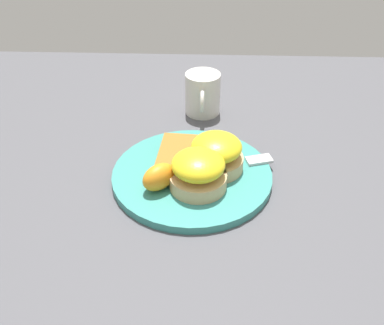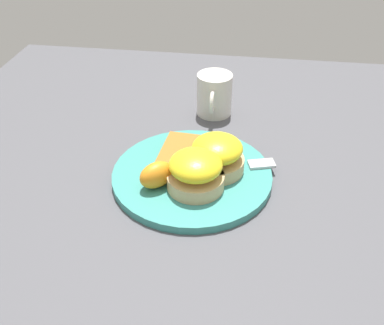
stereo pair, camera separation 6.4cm
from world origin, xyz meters
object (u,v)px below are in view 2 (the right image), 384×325
sandwich_benedict_left (196,172)px  sandwich_benedict_right (217,155)px  orange_wedge (157,175)px  fork (221,167)px  hashbrown_patty (188,156)px  cup (214,95)px

sandwich_benedict_left → sandwich_benedict_right: 0.06m
orange_wedge → fork: (-0.06, 0.10, -0.02)m
sandwich_benedict_left → orange_wedge: 0.06m
sandwich_benedict_right → hashbrown_patty: bearing=-109.9°
sandwich_benedict_left → orange_wedge: size_ratio=1.55×
sandwich_benedict_right → hashbrown_patty: (-0.02, -0.05, -0.02)m
sandwich_benedict_left → fork: sandwich_benedict_left is taller
cup → orange_wedge: bearing=-13.0°
cup → sandwich_benedict_right: bearing=7.1°
fork → sandwich_benedict_right: bearing=-59.4°
sandwich_benedict_left → cup: bearing=179.7°
sandwich_benedict_right → orange_wedge: bearing=-57.8°
orange_wedge → fork: orange_wedge is taller
hashbrown_patty → fork: hashbrown_patty is taller
sandwich_benedict_left → hashbrown_patty: size_ratio=0.81×
fork → cup: cup is taller
sandwich_benedict_left → cup: 0.27m
hashbrown_patty → cup: bearing=172.7°
sandwich_benedict_right → orange_wedge: sandwich_benedict_right is taller
orange_wedge → sandwich_benedict_left: bearing=95.7°
hashbrown_patty → orange_wedge: orange_wedge is taller
cup → hashbrown_patty: bearing=-7.3°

